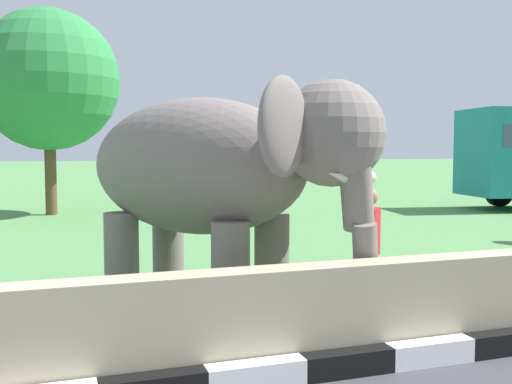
{
  "coord_description": "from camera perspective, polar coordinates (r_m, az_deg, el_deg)",
  "views": [
    {
      "loc": [
        1.18,
        -0.63,
        2.11
      ],
      "look_at": [
        3.42,
        5.98,
        1.6
      ],
      "focal_mm": 41.29,
      "sensor_mm": 36.0,
      "label": 1
    }
  ],
  "objects": [
    {
      "name": "tree_distant",
      "position": [
        20.13,
        -19.48,
        10.17
      ],
      "size": [
        4.48,
        4.48,
        6.55
      ],
      "color": "brown",
      "rests_on": "ground_plane"
    },
    {
      "name": "person_handler",
      "position": [
        7.26,
        10.76,
        -5.28
      ],
      "size": [
        0.5,
        0.57,
        1.66
      ],
      "color": "navy",
      "rests_on": "ground_plane"
    },
    {
      "name": "barrier_parapet",
      "position": [
        5.39,
        -9.39,
        -13.26
      ],
      "size": [
        28.0,
        0.36,
        1.0
      ],
      "primitive_type": "cube",
      "color": "tan",
      "rests_on": "ground_plane"
    },
    {
      "name": "elephant",
      "position": [
        7.18,
        -3.61,
        2.14
      ],
      "size": [
        3.71,
        3.92,
        2.86
      ],
      "color": "slate",
      "rests_on": "ground_plane"
    }
  ]
}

